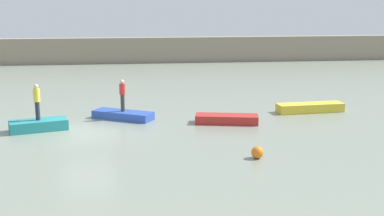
# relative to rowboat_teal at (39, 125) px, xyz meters

# --- Properties ---
(ground_plane) EXTENTS (120.00, 120.00, 0.00)m
(ground_plane) POSITION_rel_rowboat_teal_xyz_m (2.38, -0.88, -0.27)
(ground_plane) COLOR gray
(embankment_wall) EXTENTS (80.00, 1.20, 2.56)m
(embankment_wall) POSITION_rel_rowboat_teal_xyz_m (2.38, 27.11, 1.01)
(embankment_wall) COLOR gray
(embankment_wall) RESTS_ON ground_plane
(rowboat_teal) EXTENTS (2.98, 1.88, 0.53)m
(rowboat_teal) POSITION_rel_rowboat_teal_xyz_m (0.00, 0.00, 0.00)
(rowboat_teal) COLOR teal
(rowboat_teal) RESTS_ON ground_plane
(rowboat_blue) EXTENTS (3.43, 2.60, 0.43)m
(rowboat_blue) POSITION_rel_rowboat_teal_xyz_m (4.16, 2.01, -0.05)
(rowboat_blue) COLOR #2B4CAD
(rowboat_blue) RESTS_ON ground_plane
(rowboat_red) EXTENTS (3.42, 1.70, 0.45)m
(rowboat_red) POSITION_rel_rowboat_teal_xyz_m (9.58, 0.34, -0.04)
(rowboat_red) COLOR red
(rowboat_red) RESTS_ON ground_plane
(rowboat_yellow) EXTENTS (3.94, 1.30, 0.51)m
(rowboat_yellow) POSITION_rel_rowboat_teal_xyz_m (14.89, 2.48, -0.01)
(rowboat_yellow) COLOR gold
(rowboat_yellow) RESTS_ON ground_plane
(person_red_shirt) EXTENTS (0.32, 0.32, 1.74)m
(person_red_shirt) POSITION_rel_rowboat_teal_xyz_m (4.16, 2.01, 1.13)
(person_red_shirt) COLOR #38332D
(person_red_shirt) RESTS_ON rowboat_blue
(person_yellow_shirt) EXTENTS (0.32, 0.32, 1.80)m
(person_yellow_shirt) POSITION_rel_rowboat_teal_xyz_m (-0.00, 0.00, 1.27)
(person_yellow_shirt) COLOR #232838
(person_yellow_shirt) RESTS_ON rowboat_teal
(mooring_buoy) EXTENTS (0.51, 0.51, 0.51)m
(mooring_buoy) POSITION_rel_rowboat_teal_xyz_m (9.69, -5.82, -0.01)
(mooring_buoy) COLOR orange
(mooring_buoy) RESTS_ON ground_plane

